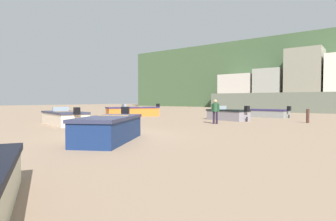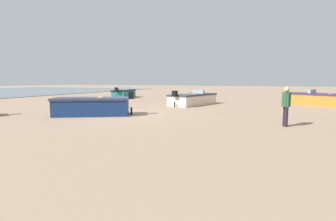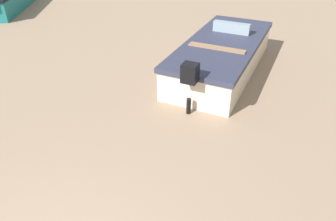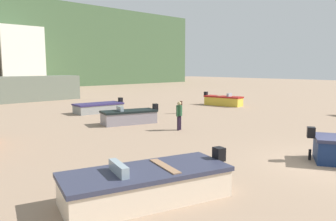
{
  "view_description": "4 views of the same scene",
  "coord_description": "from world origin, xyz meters",
  "px_view_note": "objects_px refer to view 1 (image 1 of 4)",
  "views": [
    {
      "loc": [
        9.03,
        -8.16,
        1.57
      ],
      "look_at": [
        -2.8,
        7.73,
        0.83
      ],
      "focal_mm": 29.37,
      "sensor_mm": 36.0,
      "label": 1
    },
    {
      "loc": [
        12.03,
        7.85,
        1.86
      ],
      "look_at": [
        3.66,
        4.36,
        0.8
      ],
      "focal_mm": 27.26,
      "sensor_mm": 36.0,
      "label": 2
    },
    {
      "loc": [
        1.23,
        1.9,
        3.81
      ],
      "look_at": [
        -3.62,
        1.12,
        0.69
      ],
      "focal_mm": 34.4,
      "sensor_mm": 36.0,
      "label": 3
    },
    {
      "loc": [
        -12.27,
        -4.42,
        3.53
      ],
      "look_at": [
        0.43,
        8.96,
        1.07
      ],
      "focal_mm": 35.07,
      "sensor_mm": 36.0,
      "label": 4
    }
  ],
  "objects_px": {
    "boat_grey_3": "(267,113)",
    "beach_walker_foreground": "(215,110)",
    "boat_orange_2": "(133,112)",
    "mooring_post_near_water": "(308,116)",
    "boat_cream_0": "(64,118)",
    "boat_navy_4": "(109,129)",
    "boat_grey_5": "(228,115)"
  },
  "relations": [
    {
      "from": "boat_orange_2",
      "to": "beach_walker_foreground",
      "type": "xyz_separation_m",
      "value": [
        10.42,
        -2.96,
        0.48
      ]
    },
    {
      "from": "boat_orange_2",
      "to": "mooring_post_near_water",
      "type": "xyz_separation_m",
      "value": [
        15.21,
        1.56,
        0.01
      ]
    },
    {
      "from": "boat_cream_0",
      "to": "boat_navy_4",
      "type": "distance_m",
      "value": 8.57
    },
    {
      "from": "boat_grey_3",
      "to": "boat_navy_4",
      "type": "bearing_deg",
      "value": -175.19
    },
    {
      "from": "boat_grey_3",
      "to": "boat_grey_5",
      "type": "bearing_deg",
      "value": 172.4
    },
    {
      "from": "boat_navy_4",
      "to": "beach_walker_foreground",
      "type": "xyz_separation_m",
      "value": [
        -0.35,
        9.46,
        0.46
      ]
    },
    {
      "from": "beach_walker_foreground",
      "to": "boat_navy_4",
      "type": "bearing_deg",
      "value": -102.4
    },
    {
      "from": "boat_grey_3",
      "to": "beach_walker_foreground",
      "type": "relative_size",
      "value": 2.48
    },
    {
      "from": "boat_grey_5",
      "to": "beach_walker_foreground",
      "type": "height_order",
      "value": "beach_walker_foreground"
    },
    {
      "from": "boat_cream_0",
      "to": "boat_orange_2",
      "type": "relative_size",
      "value": 0.93
    },
    {
      "from": "boat_navy_4",
      "to": "boat_grey_5",
      "type": "height_order",
      "value": "boat_navy_4"
    },
    {
      "from": "boat_orange_2",
      "to": "boat_navy_4",
      "type": "bearing_deg",
      "value": 160.81
    },
    {
      "from": "mooring_post_near_water",
      "to": "boat_grey_3",
      "type": "bearing_deg",
      "value": 131.22
    },
    {
      "from": "boat_cream_0",
      "to": "mooring_post_near_water",
      "type": "distance_m",
      "value": 16.43
    },
    {
      "from": "boat_grey_3",
      "to": "boat_navy_4",
      "type": "relative_size",
      "value": 0.96
    },
    {
      "from": "mooring_post_near_water",
      "to": "boat_orange_2",
      "type": "bearing_deg",
      "value": -174.13
    },
    {
      "from": "boat_orange_2",
      "to": "boat_grey_3",
      "type": "distance_m",
      "value": 12.7
    },
    {
      "from": "boat_cream_0",
      "to": "boat_orange_2",
      "type": "bearing_deg",
      "value": 32.71
    },
    {
      "from": "boat_orange_2",
      "to": "boat_cream_0",
      "type": "bearing_deg",
      "value": 136.83
    },
    {
      "from": "boat_navy_4",
      "to": "boat_grey_3",
      "type": "bearing_deg",
      "value": -119.46
    },
    {
      "from": "boat_orange_2",
      "to": "boat_navy_4",
      "type": "relative_size",
      "value": 1.24
    },
    {
      "from": "boat_grey_3",
      "to": "mooring_post_near_water",
      "type": "xyz_separation_m",
      "value": [
        4.23,
        -4.83,
        0.1
      ]
    },
    {
      "from": "boat_grey_5",
      "to": "beach_walker_foreground",
      "type": "distance_m",
      "value": 3.76
    },
    {
      "from": "boat_navy_4",
      "to": "boat_cream_0",
      "type": "bearing_deg",
      "value": -50.63
    },
    {
      "from": "boat_orange_2",
      "to": "beach_walker_foreground",
      "type": "bearing_deg",
      "value": -165.96
    },
    {
      "from": "boat_grey_3",
      "to": "beach_walker_foreground",
      "type": "distance_m",
      "value": 9.38
    },
    {
      "from": "beach_walker_foreground",
      "to": "boat_grey_5",
      "type": "bearing_deg",
      "value": 87.3
    },
    {
      "from": "boat_cream_0",
      "to": "beach_walker_foreground",
      "type": "relative_size",
      "value": 2.98
    },
    {
      "from": "boat_navy_4",
      "to": "beach_walker_foreground",
      "type": "relative_size",
      "value": 2.6
    },
    {
      "from": "boat_grey_5",
      "to": "beach_walker_foreground",
      "type": "relative_size",
      "value": 2.32
    },
    {
      "from": "boat_orange_2",
      "to": "boat_grey_3",
      "type": "relative_size",
      "value": 1.3
    },
    {
      "from": "boat_orange_2",
      "to": "boat_grey_5",
      "type": "height_order",
      "value": "boat_orange_2"
    }
  ]
}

